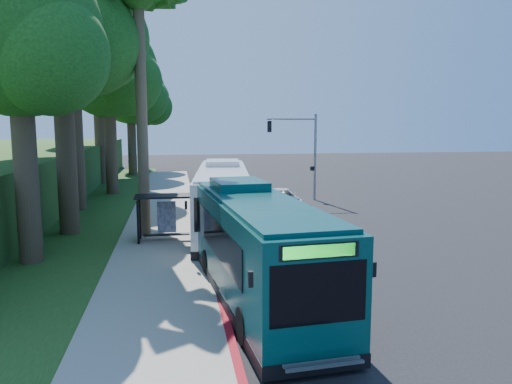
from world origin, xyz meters
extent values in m
plane|color=black|center=(0.00, 0.00, 0.00)|extent=(140.00, 140.00, 0.00)
cube|color=gray|center=(-7.30, 0.00, 0.06)|extent=(4.50, 70.00, 0.12)
cube|color=maroon|center=(-5.00, -4.00, 0.07)|extent=(0.25, 30.00, 0.13)
cube|color=#234719|center=(-13.00, 5.00, 0.03)|extent=(8.00, 70.00, 0.06)
cube|color=black|center=(-7.00, -3.00, 2.50)|extent=(3.20, 1.50, 0.10)
cube|color=black|center=(-8.45, -3.00, 1.20)|extent=(0.06, 1.30, 2.20)
cube|color=navy|center=(-7.00, -2.30, 1.25)|extent=(1.00, 0.12, 1.70)
cube|color=black|center=(-7.00, -3.10, 0.45)|extent=(2.40, 0.40, 0.06)
cube|color=black|center=(-8.40, -2.40, 1.20)|extent=(0.08, 0.08, 2.40)
cube|color=black|center=(-5.60, -2.40, 1.20)|extent=(0.08, 0.08, 2.40)
cube|color=black|center=(-8.40, -3.60, 1.20)|extent=(0.08, 0.08, 2.40)
cube|color=black|center=(-5.60, -3.60, 1.20)|extent=(0.08, 0.08, 2.40)
cylinder|color=gray|center=(-5.40, -5.00, 1.50)|extent=(0.06, 0.06, 3.00)
cube|color=white|center=(-5.40, -5.00, 2.90)|extent=(0.35, 0.04, 0.55)
cylinder|color=gray|center=(4.80, 10.00, 3.50)|extent=(0.20, 0.20, 7.00)
cylinder|color=gray|center=(2.80, 10.00, 6.60)|extent=(4.00, 0.14, 0.14)
cube|color=black|center=(1.00, 10.00, 6.00)|extent=(0.30, 0.30, 0.90)
cube|color=black|center=(4.55, 10.00, 2.60)|extent=(0.25, 0.25, 0.35)
cylinder|color=#4C3F2D|center=(-8.20, -1.50, 6.50)|extent=(0.60, 0.60, 13.00)
cylinder|color=#382B1E|center=(-12.50, 0.00, 5.25)|extent=(1.10, 1.10, 10.50)
sphere|color=#144011|center=(-12.50, 0.00, 11.70)|extent=(8.00, 8.00, 8.00)
sphere|color=#144011|center=(-10.90, -1.20, 10.50)|extent=(5.60, 5.60, 5.60)
sphere|color=#144011|center=(-13.90, 1.40, 10.80)|extent=(5.20, 5.20, 5.20)
cylinder|color=#382B1E|center=(-13.50, 8.00, 5.95)|extent=(1.18, 1.18, 11.90)
sphere|color=#144011|center=(-13.50, 8.00, 13.26)|extent=(10.00, 10.00, 10.00)
sphere|color=#144011|center=(-11.50, 6.50, 11.90)|extent=(7.00, 7.00, 7.00)
sphere|color=#144011|center=(-15.25, 9.75, 12.24)|extent=(6.50, 6.50, 6.50)
cylinder|color=#382B1E|center=(-12.00, 16.00, 4.90)|extent=(1.06, 1.06, 9.80)
sphere|color=#144011|center=(-12.00, 16.00, 10.92)|extent=(8.40, 8.40, 8.40)
sphere|color=#144011|center=(-10.32, 14.74, 9.80)|extent=(5.88, 5.88, 5.88)
sphere|color=#144011|center=(-13.47, 17.47, 10.08)|extent=(5.46, 5.46, 5.46)
cylinder|color=#382B1E|center=(-14.00, 24.00, 5.60)|extent=(1.14, 1.14, 11.20)
sphere|color=#144011|center=(-14.00, 24.00, 12.48)|extent=(9.60, 9.60, 9.60)
sphere|color=#144011|center=(-12.08, 22.56, 11.20)|extent=(6.72, 6.72, 6.72)
sphere|color=#144011|center=(-15.68, 25.68, 11.52)|extent=(6.24, 6.24, 6.24)
cylinder|color=#382B1E|center=(-11.50, 32.00, 4.55)|extent=(1.02, 1.02, 9.10)
sphere|color=#144011|center=(-11.50, 32.00, 10.14)|extent=(8.00, 8.00, 8.00)
sphere|color=#144011|center=(-9.90, 30.80, 9.10)|extent=(5.60, 5.60, 5.60)
sphere|color=#144011|center=(-12.90, 33.40, 9.36)|extent=(5.20, 5.20, 5.20)
cylinder|color=#382B1E|center=(-10.50, 40.00, 4.20)|extent=(0.98, 0.98, 8.40)
sphere|color=#144011|center=(-10.50, 40.00, 9.36)|extent=(7.00, 7.00, 7.00)
sphere|color=#144011|center=(-9.10, 38.95, 8.40)|extent=(4.90, 4.90, 4.90)
sphere|color=#144011|center=(-11.72, 41.23, 8.64)|extent=(4.55, 4.55, 4.55)
cylinder|color=#382B1E|center=(-13.00, -6.00, 4.55)|extent=(1.02, 1.02, 9.10)
sphere|color=#144011|center=(-13.00, -6.00, 10.14)|extent=(7.20, 7.20, 7.20)
sphere|color=#144011|center=(-11.56, -7.08, 9.10)|extent=(5.04, 5.04, 5.04)
cube|color=silver|center=(-3.80, -0.69, 1.98)|extent=(4.15, 13.59, 3.18)
cube|color=black|center=(-3.80, -0.69, 0.33)|extent=(4.18, 13.66, 0.39)
cube|color=black|center=(-3.74, -0.13, 2.28)|extent=(3.92, 10.67, 1.23)
cube|color=black|center=(-4.45, -7.29, 2.23)|extent=(2.50, 0.38, 1.56)
cube|color=black|center=(-3.15, 5.91, 2.34)|extent=(2.28, 0.36, 1.11)
cube|color=#19E533|center=(-4.46, -7.30, 3.29)|extent=(1.85, 0.29, 0.31)
cube|color=silver|center=(-3.80, -0.69, 3.62)|extent=(3.86, 12.90, 0.13)
cube|color=silver|center=(-3.58, 1.53, 3.81)|extent=(2.25, 2.97, 0.39)
cylinder|color=black|center=(-5.50, -4.82, 0.56)|extent=(0.44, 1.14, 1.11)
cylinder|color=black|center=(-2.94, -5.07, 0.56)|extent=(0.44, 1.14, 1.11)
cylinder|color=black|center=(-4.58, 4.49, 0.56)|extent=(0.44, 1.14, 1.11)
cylinder|color=black|center=(-2.02, 4.24, 0.56)|extent=(0.44, 1.14, 1.11)
cube|color=#0A3C3C|center=(-3.73, -11.46, 1.97)|extent=(4.03, 13.53, 3.17)
cube|color=black|center=(-3.73, -11.46, 0.33)|extent=(4.06, 13.60, 0.39)
cube|color=black|center=(-3.78, -10.90, 2.28)|extent=(3.83, 10.62, 1.22)
cube|color=black|center=(-3.13, -18.04, 2.22)|extent=(2.50, 0.36, 1.56)
cube|color=black|center=(-4.33, -4.87, 2.33)|extent=(2.27, 0.34, 1.11)
cube|color=#19E533|center=(-3.13, -18.05, 3.28)|extent=(1.84, 0.28, 0.31)
cube|color=#0A3C3C|center=(-3.73, -11.46, 3.61)|extent=(3.74, 12.85, 0.13)
cube|color=#0A3C3C|center=(-3.93, -9.24, 3.80)|extent=(2.23, 2.95, 0.39)
cylinder|color=black|center=(-4.62, -15.82, 0.56)|extent=(0.43, 1.14, 1.11)
cylinder|color=black|center=(-2.06, -15.59, 0.56)|extent=(0.43, 1.14, 1.11)
cylinder|color=black|center=(-5.46, -6.53, 0.56)|extent=(0.43, 1.14, 1.11)
cylinder|color=black|center=(-2.91, -6.29, 0.56)|extent=(0.43, 1.14, 1.11)
imported|color=white|center=(1.20, 6.23, 0.73)|extent=(2.52, 5.32, 1.47)
camera|label=1|loc=(-6.49, -29.29, 6.33)|focal=35.00mm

